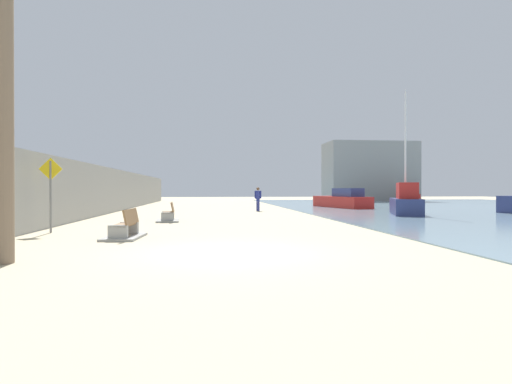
% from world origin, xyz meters
% --- Properties ---
extents(ground_plane, '(120.00, 120.00, 0.00)m').
position_xyz_m(ground_plane, '(0.00, 18.00, 0.00)').
color(ground_plane, '#C6B793').
extents(seawall, '(0.80, 64.00, 3.08)m').
position_xyz_m(seawall, '(-7.50, 18.00, 1.54)').
color(seawall, '#9E9E99').
rests_on(seawall, ground).
extents(bench_near, '(1.25, 2.17, 0.98)m').
position_xyz_m(bench_near, '(-3.28, 3.70, 0.23)').
color(bench_near, '#9E9E99').
rests_on(bench_near, ground).
extents(bench_far, '(1.22, 2.16, 0.98)m').
position_xyz_m(bench_far, '(-2.53, 11.11, 0.23)').
color(bench_far, '#9E9E99').
rests_on(bench_far, ground).
extents(person_walking, '(0.50, 0.28, 1.79)m').
position_xyz_m(person_walking, '(3.18, 20.84, 1.05)').
color(person_walking, navy).
rests_on(person_walking, ground).
extents(boat_mid_bay, '(2.29, 4.42, 2.17)m').
position_xyz_m(boat_mid_bay, '(23.97, 39.04, 0.83)').
color(boat_mid_bay, red).
rests_on(boat_mid_bay, water_bay).
extents(boat_far_left, '(2.94, 4.65, 7.90)m').
position_xyz_m(boat_far_left, '(11.81, 14.60, 0.82)').
color(boat_far_left, navy).
rests_on(boat_far_left, water_bay).
extents(boat_far_right, '(3.46, 7.27, 1.68)m').
position_xyz_m(boat_far_right, '(11.08, 25.14, 0.68)').
color(boat_far_right, red).
rests_on(boat_far_right, water_bay).
extents(pedestrian_sign, '(0.85, 0.08, 2.82)m').
position_xyz_m(pedestrian_sign, '(-6.38, 5.81, 1.75)').
color(pedestrian_sign, slate).
rests_on(pedestrian_sign, ground).
extents(harbor_building, '(12.00, 6.00, 8.04)m').
position_xyz_m(harbor_building, '(21.61, 46.00, 4.02)').
color(harbor_building, gray).
rests_on(harbor_building, ground).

